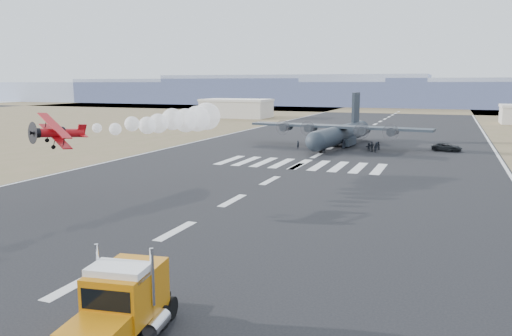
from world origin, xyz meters
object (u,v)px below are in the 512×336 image
Objects in this scene: hangar_left at (237,108)px; support_vehicle at (447,147)px; aerobatic_biplane at (57,133)px; crew_a at (324,148)px; crew_c at (377,147)px; crew_g at (298,145)px; crew_b at (376,148)px; crew_d at (372,147)px; crew_h at (378,146)px; transport_aircraft at (340,133)px; crew_f at (369,147)px; semi_truck at (121,305)px; crew_e at (343,144)px.

support_vehicle is (73.08, -70.32, -2.67)m from hangar_left.
crew_a is (15.03, 49.36, -6.79)m from aerobatic_biplane.
crew_c is at bearing 119.15° from support_vehicle.
aerobatic_biplane is 54.32m from crew_g.
aerobatic_biplane is 58.53m from crew_b.
crew_b is 2.14m from crew_c.
crew_d is at bearing 7.86° from crew_b.
aerobatic_biplane reaches higher than crew_h.
aerobatic_biplane is 3.54× the size of crew_h.
crew_f is (6.48, -5.18, -1.92)m from transport_aircraft.
semi_truck is (59.12, -150.22, -1.45)m from hangar_left.
crew_g is (46.37, -77.21, -2.61)m from hangar_left.
crew_a reaches higher than crew_b.
aerobatic_biplane is (37.31, -130.32, 4.27)m from hangar_left.
crew_e is at bearing 153.59° from crew_c.
transport_aircraft is (-6.06, 79.90, 0.75)m from semi_truck.
crew_d reaches higher than crew_b.
crew_g is (9.06, 53.12, -6.88)m from aerobatic_biplane.
aerobatic_biplane is at bearing 16.86° from crew_f.
semi_truck is 5.13× the size of crew_a.
crew_d is at bearing 78.53° from aerobatic_biplane.
crew_d is 1.35m from crew_f.
crew_f is at bearing -31.92° from transport_aircraft.
transport_aircraft is 4.34m from crew_e.
support_vehicle is 3.32× the size of crew_h.
crew_a is 7.05m from crew_g.
transport_aircraft reaches higher than crew_c.
crew_g is 0.99× the size of crew_h.
hangar_left reaches higher than crew_g.
crew_b is 3.94m from crew_h.
crew_d reaches higher than crew_c.
hangar_left is at bearing 112.31° from crew_c.
transport_aircraft is 10.82m from crew_a.
crew_c is 1.45m from crew_f.
transport_aircraft reaches higher than hangar_left.
support_vehicle is 13.91m from crew_b.
crew_a is (-0.71, -10.64, -1.82)m from transport_aircraft.
semi_truck is 74.73m from crew_f.
crew_e reaches higher than crew_c.
semi_truck reaches higher than crew_e.
hangar_left reaches higher than crew_h.
crew_d is 1.19× the size of crew_g.
aerobatic_biplane is 0.16× the size of transport_aircraft.
aerobatic_biplane is 3.02× the size of crew_e.
crew_c is 1.05× the size of crew_g.
aerobatic_biplane is 3.58× the size of crew_g.
crew_h reaches higher than crew_b.
crew_e is at bearing -62.30° from transport_aircraft.
semi_truck is 5.41× the size of crew_c.
crew_f is 13.27m from crew_g.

